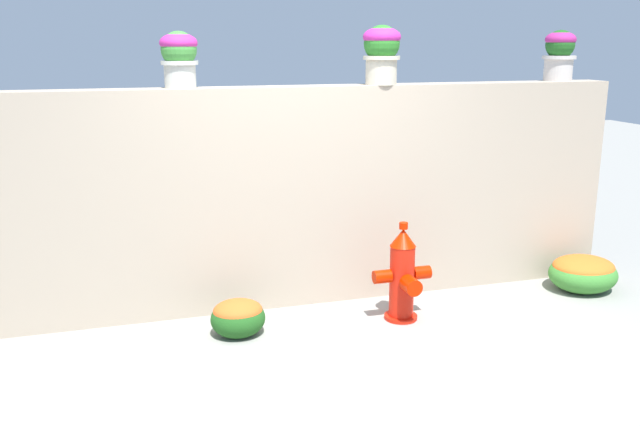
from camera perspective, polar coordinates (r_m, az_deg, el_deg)
name	(u,v)px	position (r m, az deg, el deg)	size (l,w,h in m)	color
ground_plane	(334,369)	(4.66, 1.16, -12.91)	(24.00, 24.00, 0.00)	gray
stone_wall	(286,198)	(5.53, -2.89, 1.34)	(5.83, 0.28, 1.79)	tan
potted_plant_1	(179,55)	(5.27, -11.76, 12.93)	(0.28, 0.28, 0.42)	#BBBAAE
potted_plant_2	(382,49)	(5.60, 5.20, 13.57)	(0.30, 0.30, 0.47)	#BCB39C
potted_plant_3	(560,52)	(6.49, 19.49, 12.69)	(0.29, 0.29, 0.44)	beige
fire_hydrant	(403,277)	(5.34, 6.95, -5.30)	(0.47, 0.38, 0.79)	red
flower_bush_left	(238,316)	(5.14, -6.91, -8.56)	(0.41, 0.37, 0.28)	#1E531B
flower_bush_right	(583,272)	(6.41, 21.23, -4.59)	(0.60, 0.54, 0.32)	#3C8330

